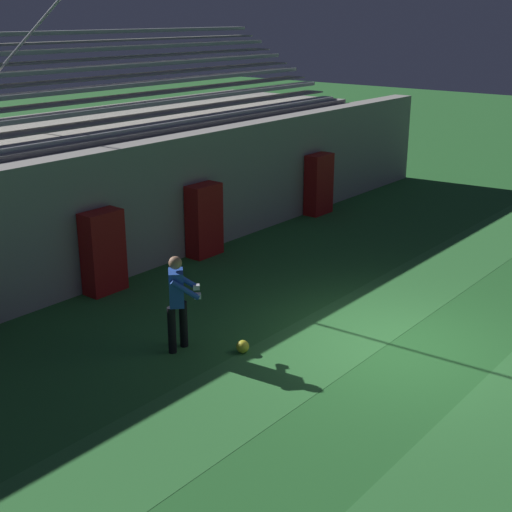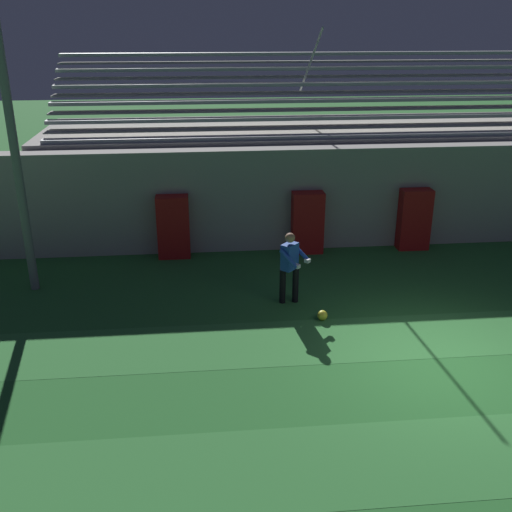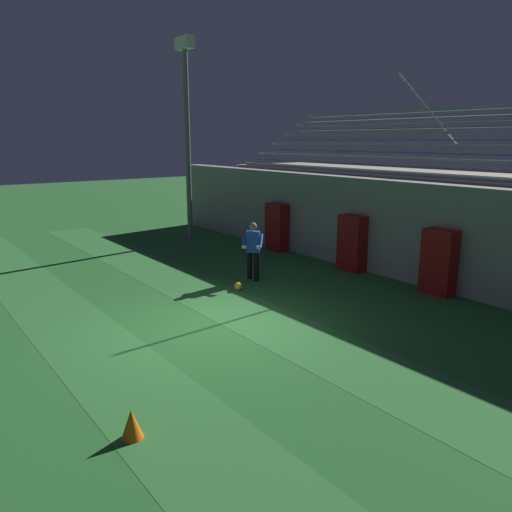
% 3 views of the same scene
% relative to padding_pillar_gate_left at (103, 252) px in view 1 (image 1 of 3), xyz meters
% --- Properties ---
extents(ground_plane, '(80.00, 80.00, 0.00)m').
position_rel_padding_pillar_gate_left_xyz_m(ground_plane, '(1.49, -5.95, -0.85)').
color(ground_plane, '#286B2D').
extents(turf_stripe_far, '(28.00, 1.78, 0.01)m').
position_rel_padding_pillar_gate_left_xyz_m(turf_stripe_far, '(1.49, -4.85, -0.85)').
color(turf_stripe_far, '#337A38').
rests_on(turf_stripe_far, ground).
extents(back_wall, '(24.00, 0.60, 2.80)m').
position_rel_padding_pillar_gate_left_xyz_m(back_wall, '(1.49, 0.55, 0.55)').
color(back_wall, '#999691').
rests_on(back_wall, ground).
extents(padding_pillar_gate_left, '(0.85, 0.44, 1.70)m').
position_rel_padding_pillar_gate_left_xyz_m(padding_pillar_gate_left, '(0.00, 0.00, 0.00)').
color(padding_pillar_gate_left, maroon).
rests_on(padding_pillar_gate_left, ground).
extents(padding_pillar_gate_right, '(0.85, 0.44, 1.70)m').
position_rel_padding_pillar_gate_left_xyz_m(padding_pillar_gate_right, '(2.99, 0.00, 0.00)').
color(padding_pillar_gate_right, maroon).
rests_on(padding_pillar_gate_right, ground).
extents(padding_pillar_far_right, '(0.85, 0.44, 1.70)m').
position_rel_padding_pillar_gate_left_xyz_m(padding_pillar_far_right, '(7.72, 0.00, 0.00)').
color(padding_pillar_far_right, maroon).
rests_on(padding_pillar_far_right, ground).
extents(bleacher_stand, '(18.00, 4.75, 5.83)m').
position_rel_padding_pillar_gate_left_xyz_m(bleacher_stand, '(1.49, 3.24, 0.66)').
color(bleacher_stand, '#999691').
rests_on(bleacher_stand, ground).
extents(goalkeeper, '(0.74, 0.74, 1.67)m').
position_rel_padding_pillar_gate_left_xyz_m(goalkeeper, '(-0.94, -3.06, 0.10)').
color(goalkeeper, black).
rests_on(goalkeeper, ground).
extents(soccer_ball, '(0.22, 0.22, 0.22)m').
position_rel_padding_pillar_gate_left_xyz_m(soccer_ball, '(-0.37, -3.98, -0.74)').
color(soccer_ball, yellow).
rests_on(soccer_ball, ground).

